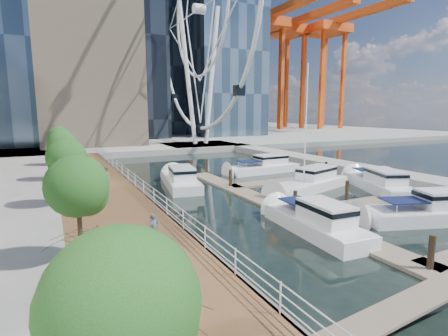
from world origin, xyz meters
name	(u,v)px	position (x,y,z in m)	size (l,w,h in m)	color
ground	(348,268)	(0.00, 0.00, 0.00)	(520.00, 520.00, 0.00)	black
boardwalk	(105,205)	(-9.00, 15.00, 0.50)	(6.00, 60.00, 1.00)	brown
seawall	(145,200)	(-6.00, 15.00, 0.50)	(0.25, 60.00, 1.00)	#595954
land_far	(96,134)	(0.00, 102.00, 0.50)	(200.00, 114.00, 1.00)	gray
breakwater	(345,167)	(20.00, 20.00, 0.50)	(4.00, 60.00, 1.00)	gray
pier	(201,146)	(14.00, 52.00, 0.50)	(14.00, 12.00, 1.00)	gray
railing	(144,188)	(-6.10, 15.00, 1.52)	(0.10, 60.00, 1.05)	white
floating_docks	(328,195)	(7.97, 9.98, 0.49)	(16.00, 34.00, 2.60)	#6D6051
ferris_wheel	(199,9)	(14.00, 52.00, 25.92)	(5.80, 45.60, 47.80)	white
port_cranes	(290,76)	(67.67, 95.67, 20.00)	(40.00, 52.00, 38.00)	#D84C14
street_trees	(67,158)	(-11.40, 14.00, 4.29)	(2.60, 42.60, 4.60)	#3F2B1C
cafe_tables	(136,322)	(-10.40, -2.00, 1.37)	(2.50, 13.70, 0.74)	black
yacht_foreground	(431,222)	(10.34, 2.75, 0.00)	(2.72, 10.15, 2.15)	silver
pedestrian_near	(154,230)	(-8.17, 4.30, 1.81)	(0.59, 0.39, 1.62)	#494F62
pedestrian_mid	(105,177)	(-8.42, 18.72, 1.93)	(0.90, 0.71, 1.86)	gray
pedestrian_far	(88,165)	(-9.10, 26.04, 1.99)	(1.16, 0.48, 1.98)	#333940
moored_yachts	(314,194)	(8.63, 12.55, 0.00)	(21.74, 33.28, 11.50)	white
cafe_seating	(121,317)	(-10.97, -3.02, 2.29)	(3.86, 9.17, 2.72)	black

